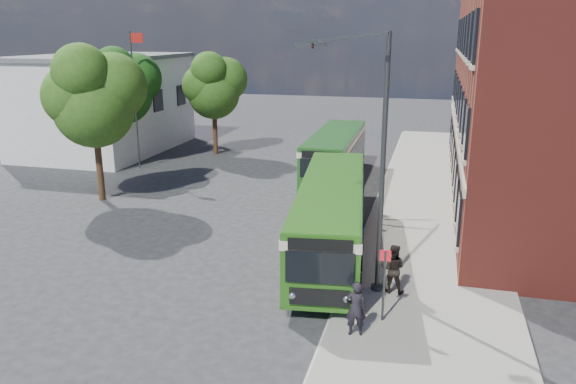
# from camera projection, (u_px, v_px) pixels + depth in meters

# --- Properties ---
(ground) EXTENTS (120.00, 120.00, 0.00)m
(ground) POSITION_uv_depth(u_px,v_px,m) (255.00, 258.00, 23.13)
(ground) COLOR #252528
(ground) RESTS_ON ground
(pavement) EXTENTS (6.00, 48.00, 0.15)m
(pavement) POSITION_uv_depth(u_px,v_px,m) (433.00, 211.00, 28.83)
(pavement) COLOR gray
(pavement) RESTS_ON ground
(kerb_line) EXTENTS (0.12, 48.00, 0.01)m
(kerb_line) POSITION_uv_depth(u_px,v_px,m) (373.00, 208.00, 29.60)
(kerb_line) COLOR beige
(kerb_line) RESTS_ON ground
(white_building) EXTENTS (9.40, 13.40, 7.30)m
(white_building) POSITION_uv_depth(u_px,v_px,m) (105.00, 103.00, 43.28)
(white_building) COLOR silver
(white_building) RESTS_ON ground
(flagpole) EXTENTS (0.95, 0.10, 9.00)m
(flagpole) POSITION_uv_depth(u_px,v_px,m) (135.00, 95.00, 36.92)
(flagpole) COLOR #35373A
(flagpole) RESTS_ON ground
(street_lamp) EXTENTS (2.96, 2.38, 9.00)m
(street_lamp) POSITION_uv_depth(u_px,v_px,m) (372.00, 161.00, 18.77)
(street_lamp) COLOR #35373A
(street_lamp) RESTS_ON ground
(bus_stop_sign) EXTENTS (0.35, 0.08, 2.52)m
(bus_stop_sign) POSITION_uv_depth(u_px,v_px,m) (384.00, 281.00, 17.44)
(bus_stop_sign) COLOR #35373A
(bus_stop_sign) RESTS_ON ground
(bus_front) EXTENTS (4.09, 12.55, 3.02)m
(bus_front) POSITION_uv_depth(u_px,v_px,m) (331.00, 211.00, 23.17)
(bus_front) COLOR #285F17
(bus_front) RESTS_ON ground
(bus_rear) EXTENTS (2.78, 10.62, 3.02)m
(bus_rear) POSITION_uv_depth(u_px,v_px,m) (335.00, 151.00, 34.76)
(bus_rear) COLOR #1F511B
(bus_rear) RESTS_ON ground
(pedestrian_a) EXTENTS (0.72, 0.57, 1.73)m
(pedestrian_a) POSITION_uv_depth(u_px,v_px,m) (356.00, 308.00, 16.74)
(pedestrian_a) COLOR black
(pedestrian_a) RESTS_ON pavement
(pedestrian_b) EXTENTS (0.89, 0.71, 1.76)m
(pedestrian_b) POSITION_uv_depth(u_px,v_px,m) (393.00, 269.00, 19.51)
(pedestrian_b) COLOR black
(pedestrian_b) RESTS_ON pavement
(tree_left) EXTENTS (5.01, 4.76, 8.46)m
(tree_left) POSITION_uv_depth(u_px,v_px,m) (93.00, 96.00, 29.48)
(tree_left) COLOR #331F12
(tree_left) RESTS_ON ground
(tree_mid) EXTENTS (4.79, 4.56, 8.09)m
(tree_mid) POSITION_uv_depth(u_px,v_px,m) (122.00, 85.00, 38.00)
(tree_mid) COLOR #331F12
(tree_mid) RESTS_ON ground
(tree_right) EXTENTS (4.52, 4.30, 7.64)m
(tree_right) POSITION_uv_depth(u_px,v_px,m) (214.00, 85.00, 41.37)
(tree_right) COLOR #331F12
(tree_right) RESTS_ON ground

